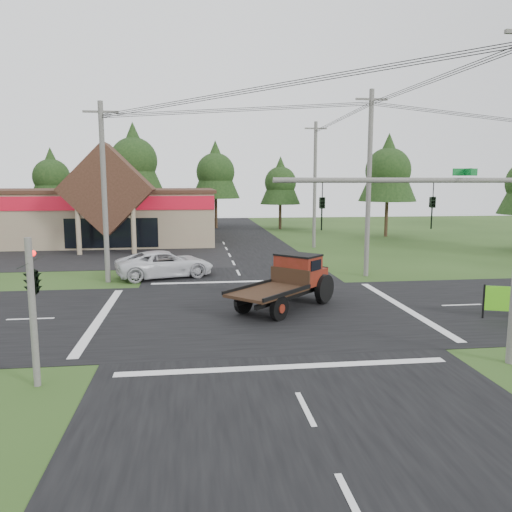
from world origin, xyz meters
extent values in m
plane|color=#274016|center=(0.00, 0.00, 0.00)|extent=(120.00, 120.00, 0.00)
cube|color=black|center=(0.00, 0.00, 0.01)|extent=(12.00, 120.00, 0.02)
cube|color=black|center=(0.00, 0.00, 0.01)|extent=(120.00, 12.00, 0.02)
cube|color=black|center=(-14.00, 19.00, 0.01)|extent=(28.00, 14.00, 0.02)
cube|color=gray|center=(-16.00, 30.00, 2.50)|extent=(30.00, 15.00, 5.00)
cube|color=#382116|center=(-16.00, 30.00, 5.05)|extent=(30.40, 15.40, 0.30)
cube|color=#B00D20|center=(-16.00, 22.45, 4.10)|extent=(30.00, 0.12, 1.20)
cube|color=#382116|center=(-10.00, 21.50, 5.30)|extent=(7.78, 4.00, 7.78)
cylinder|color=gray|center=(-12.20, 19.80, 2.00)|extent=(0.40, 0.40, 4.00)
cylinder|color=gray|center=(-7.80, 19.80, 2.00)|extent=(0.40, 0.40, 4.00)
cube|color=black|center=(-10.00, 22.48, 1.50)|extent=(8.00, 0.08, 2.60)
cylinder|color=#595651|center=(3.50, -7.50, 6.00)|extent=(8.00, 0.16, 0.16)
imported|color=black|center=(4.50, -7.50, 5.00)|extent=(0.16, 0.20, 1.00)
imported|color=black|center=(1.00, -7.50, 5.00)|extent=(0.16, 0.20, 1.00)
cube|color=#0C6626|center=(5.50, -7.50, 6.25)|extent=(0.80, 0.04, 0.22)
cylinder|color=#595651|center=(-7.50, -7.50, 2.20)|extent=(0.20, 0.20, 4.40)
imported|color=black|center=(-7.50, -7.30, 3.70)|extent=(0.53, 2.48, 1.00)
sphere|color=#FF0C0C|center=(-7.50, -7.15, 3.90)|extent=(0.18, 0.18, 0.18)
cylinder|color=#595651|center=(-8.00, 8.00, 5.25)|extent=(0.30, 0.30, 10.50)
cube|color=#595651|center=(-8.00, 8.00, 9.90)|extent=(2.00, 0.12, 0.12)
cylinder|color=#595651|center=(8.00, 8.00, 5.75)|extent=(0.30, 0.30, 11.50)
cube|color=#595651|center=(8.00, 8.00, 10.90)|extent=(2.00, 0.12, 0.12)
cylinder|color=#595651|center=(8.00, 22.00, 5.60)|extent=(0.30, 0.30, 11.20)
cube|color=#595651|center=(8.00, 22.00, 10.60)|extent=(2.00, 0.12, 0.12)
cylinder|color=#332316|center=(-20.00, 42.00, 1.75)|extent=(0.36, 0.36, 3.50)
cone|color=black|center=(-20.00, 42.00, 6.80)|extent=(5.60, 5.60, 6.60)
sphere|color=black|center=(-20.00, 42.00, 6.50)|extent=(4.40, 4.40, 4.40)
cylinder|color=#332316|center=(-10.00, 41.00, 2.27)|extent=(0.36, 0.36, 4.55)
cone|color=black|center=(-10.00, 41.00, 8.84)|extent=(7.28, 7.28, 8.58)
sphere|color=black|center=(-10.00, 41.00, 8.45)|extent=(5.72, 5.72, 5.72)
cylinder|color=#332316|center=(0.00, 42.00, 1.92)|extent=(0.36, 0.36, 3.85)
cone|color=black|center=(0.00, 42.00, 7.48)|extent=(6.16, 6.16, 7.26)
sphere|color=black|center=(0.00, 42.00, 7.15)|extent=(4.84, 4.84, 4.84)
cylinder|color=#332316|center=(8.00, 40.00, 1.57)|extent=(0.36, 0.36, 3.15)
cone|color=black|center=(8.00, 40.00, 6.12)|extent=(5.04, 5.04, 5.94)
sphere|color=black|center=(8.00, 40.00, 5.85)|extent=(3.96, 3.96, 3.96)
cylinder|color=#332316|center=(18.00, 30.00, 1.92)|extent=(0.36, 0.36, 3.85)
cone|color=black|center=(18.00, 30.00, 7.48)|extent=(6.16, 6.16, 7.26)
sphere|color=black|center=(18.00, 30.00, 7.15)|extent=(4.84, 4.84, 4.84)
imported|color=silver|center=(-4.68, 9.17, 0.84)|extent=(6.55, 4.38, 1.67)
camera|label=1|loc=(-2.83, -22.16, 5.96)|focal=35.00mm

